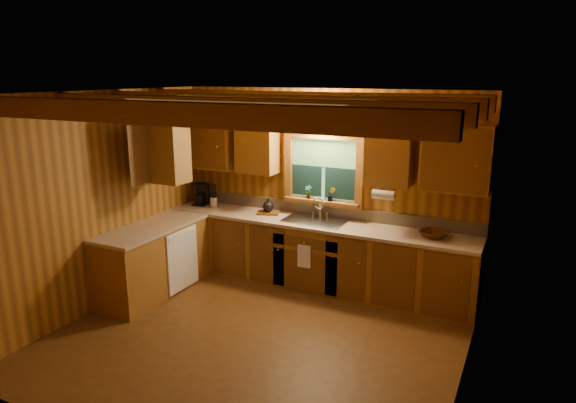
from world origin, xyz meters
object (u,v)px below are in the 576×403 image
Objects in this scene: coffee_maker at (201,194)px; wicker_basket at (434,234)px; cutting_board at (268,213)px; sink at (315,224)px.

coffee_maker is 3.39m from wicker_basket.
wicker_basket is (2.26, -0.06, 0.03)m from cutting_board.
wicker_basket is at bearing -20.51° from cutting_board.
coffee_maker is 0.99× the size of wicker_basket.
sink is 1.54m from wicker_basket.
wicker_basket is at bearing -9.77° from coffee_maker.
cutting_board is at bearing 175.66° from sink.
coffee_maker reaches higher than sink.
coffee_maker is at bearing 178.81° from wicker_basket.
wicker_basket is (1.54, -0.00, 0.08)m from sink.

